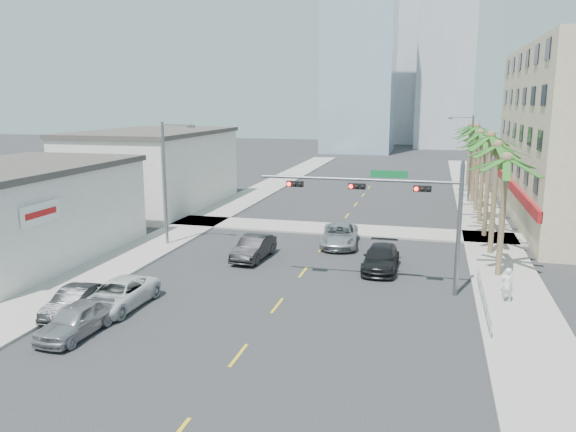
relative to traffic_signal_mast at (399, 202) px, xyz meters
The scene contains 28 objects.
ground 11.06m from the traffic_signal_mast, 126.03° to the right, with size 260.00×260.00×0.00m, color #262628.
sidewalk_right 14.44m from the traffic_signal_mast, 62.71° to the left, with size 4.00×120.00×0.15m, color gray.
sidewalk_left 22.05m from the traffic_signal_mast, 145.89° to the left, with size 4.00×120.00×0.15m, color gray.
sidewalk_cross 15.99m from the traffic_signal_mast, 112.38° to the left, with size 80.00×4.00×0.15m, color gray.
building_left_near 24.87m from the traffic_signal_mast, behind, with size 10.00×16.00×6.00m, color beige.
building_left_far 32.30m from the traffic_signal_mast, 141.59° to the left, with size 11.00×18.00×7.20m, color beige.
tower_far_left 90.14m from the traffic_signal_mast, 99.00° to the left, with size 14.00×14.00×48.00m, color #99B2C6.
tower_far_right 105.10m from the traffic_signal_mast, 88.20° to the left, with size 12.00×12.00×60.00m, color #ADADB2.
tower_far_center 118.45m from the traffic_signal_mast, 94.29° to the left, with size 16.00×16.00×42.00m, color #ADADB2.
traffic_signal_mast is the anchor object (origin of this frame).
palm_tree_0 7.37m from the traffic_signal_mast, 34.84° to the left, with size 4.80×4.80×7.80m.
palm_tree_1 11.18m from the traffic_signal_mast, 57.84° to the left, with size 4.80×4.80×8.16m.
palm_tree_2 15.81m from the traffic_signal_mast, 68.07° to the left, with size 4.80×4.80×8.52m.
palm_tree_3 20.59m from the traffic_signal_mast, 73.51° to the left, with size 4.80×4.80×7.80m.
palm_tree_4 25.63m from the traffic_signal_mast, 76.83° to the left, with size 4.80×4.80×8.16m.
palm_tree_5 30.72m from the traffic_signal_mast, 79.05° to the left, with size 4.80×4.80×8.52m.
palm_tree_6 35.78m from the traffic_signal_mast, 80.63° to the left, with size 4.80×4.80×7.80m.
palm_tree_7 40.93m from the traffic_signal_mast, 81.82° to the left, with size 4.80×4.80×8.16m.
streetlight_left 17.84m from the traffic_signal_mast, 160.18° to the left, with size 2.55×0.25×9.00m.
streetlight_right 30.50m from the traffic_signal_mast, 80.16° to the left, with size 2.55×0.25×9.00m.
guardrail 6.59m from the traffic_signal_mast, 23.39° to the right, with size 0.08×8.08×1.00m.
car_parked_near 17.30m from the traffic_signal_mast, 144.18° to the right, with size 1.76×4.36×1.49m, color #A9A9AE.
car_parked_mid 17.56m from the traffic_signal_mast, 153.24° to the right, with size 1.45×4.16×1.37m, color black.
car_parked_far 15.59m from the traffic_signal_mast, 155.11° to the right, with size 2.39×5.18×1.44m, color silver.
car_lane_left 11.36m from the traffic_signal_mast, 156.90° to the left, with size 1.66×4.76×1.57m, color black.
car_lane_center 11.11m from the traffic_signal_mast, 117.22° to the left, with size 2.55×5.54×1.54m, color #B6B6BB.
car_lane_right 5.88m from the traffic_signal_mast, 107.13° to the left, with size 2.10×5.17×1.50m, color black.
pedestrian 7.03m from the traffic_signal_mast, ahead, with size 0.67×0.44×1.84m, color white.
Camera 1 is at (7.49, -22.58, 10.44)m, focal length 35.00 mm.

